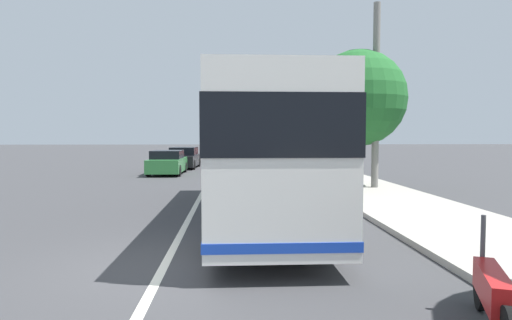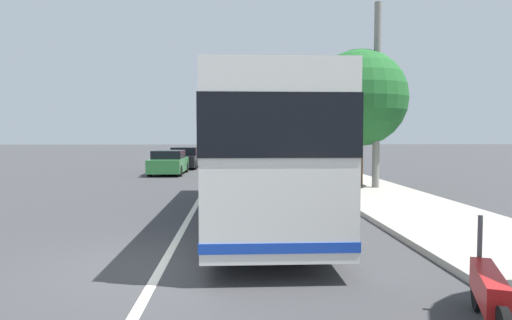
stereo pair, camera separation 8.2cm
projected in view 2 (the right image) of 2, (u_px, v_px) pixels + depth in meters
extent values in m
plane|color=#38383A|center=(163.00, 265.00, 7.70)|extent=(220.00, 220.00, 0.00)
cube|color=#9E998E|center=(366.00, 190.00, 17.99)|extent=(110.00, 3.60, 0.14)
cube|color=silver|center=(203.00, 192.00, 17.67)|extent=(110.00, 0.16, 0.01)
cube|color=silver|center=(259.00, 149.00, 12.17)|extent=(11.45, 2.42, 3.11)
cube|color=black|center=(259.00, 130.00, 12.14)|extent=(11.49, 2.46, 0.97)
cube|color=#193FB2|center=(259.00, 196.00, 12.24)|extent=(11.48, 2.45, 0.16)
cylinder|color=black|center=(223.00, 185.00, 15.84)|extent=(1.00, 0.30, 1.00)
cylinder|color=black|center=(284.00, 185.00, 15.95)|extent=(1.00, 0.30, 1.00)
cylinder|color=black|center=(213.00, 227.00, 8.53)|extent=(1.00, 0.30, 1.00)
cylinder|color=black|center=(325.00, 226.00, 8.64)|extent=(1.00, 0.30, 1.00)
cylinder|color=black|center=(477.00, 285.00, 5.72)|extent=(0.63, 0.31, 0.64)
cube|color=red|center=(489.00, 287.00, 4.93)|extent=(1.24, 0.68, 0.36)
cylinder|color=#4C4C51|center=(480.00, 242.00, 5.57)|extent=(0.06, 0.06, 0.70)
cube|color=black|center=(186.00, 160.00, 31.07)|extent=(4.66, 2.07, 0.75)
cube|color=black|center=(186.00, 151.00, 31.05)|extent=(2.35, 1.83, 0.55)
cylinder|color=black|center=(195.00, 165.00, 29.58)|extent=(0.65, 0.25, 0.64)
cylinder|color=black|center=(169.00, 165.00, 29.56)|extent=(0.65, 0.25, 0.64)
cylinder|color=black|center=(200.00, 162.00, 32.60)|extent=(0.65, 0.25, 0.64)
cylinder|color=black|center=(177.00, 162.00, 32.59)|extent=(0.65, 0.25, 0.64)
cube|color=#2D7238|center=(169.00, 165.00, 25.98)|extent=(4.40, 1.89, 0.76)
cube|color=black|center=(169.00, 154.00, 25.89)|extent=(2.33, 1.72, 0.48)
cylinder|color=black|center=(180.00, 171.00, 24.59)|extent=(0.64, 0.23, 0.64)
cylinder|color=black|center=(150.00, 171.00, 24.52)|extent=(0.64, 0.23, 0.64)
cylinder|color=black|center=(186.00, 167.00, 27.47)|extent=(0.64, 0.23, 0.64)
cylinder|color=black|center=(159.00, 167.00, 27.40)|extent=(0.64, 0.23, 0.64)
cube|color=red|center=(239.00, 150.00, 52.20)|extent=(4.67, 2.03, 0.78)
cube|color=black|center=(239.00, 145.00, 51.90)|extent=(2.54, 1.79, 0.49)
cylinder|color=black|center=(231.00, 152.00, 53.65)|extent=(0.65, 0.25, 0.64)
cylinder|color=black|center=(245.00, 152.00, 53.80)|extent=(0.65, 0.25, 0.64)
cylinder|color=black|center=(232.00, 153.00, 50.63)|extent=(0.65, 0.25, 0.64)
cylinder|color=black|center=(247.00, 153.00, 50.79)|extent=(0.65, 0.25, 0.64)
cylinder|color=brown|center=(358.00, 158.00, 18.70)|extent=(0.40, 0.40, 2.66)
sphere|color=#1E5B26|center=(359.00, 98.00, 18.56)|extent=(4.08, 4.08, 4.08)
cylinder|color=brown|center=(300.00, 136.00, 33.51)|extent=(0.34, 0.34, 4.50)
sphere|color=#337F38|center=(300.00, 94.00, 33.33)|extent=(3.33, 3.33, 3.33)
cylinder|color=slate|center=(377.00, 97.00, 18.03)|extent=(0.29, 0.29, 7.72)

